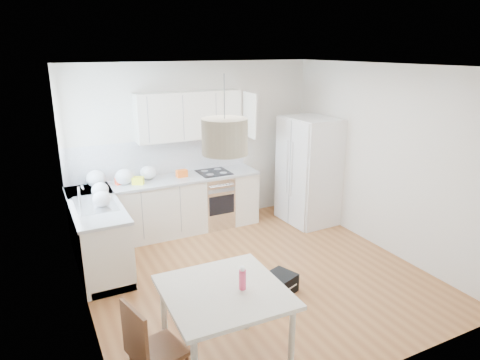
{
  "coord_description": "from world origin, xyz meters",
  "views": [
    {
      "loc": [
        -2.46,
        -4.47,
        2.9
      ],
      "look_at": [
        -0.02,
        0.4,
        1.21
      ],
      "focal_mm": 32.0,
      "sensor_mm": 36.0,
      "label": 1
    }
  ],
  "objects_px": {
    "dining_table": "(224,299)",
    "gym_bag": "(276,285)",
    "dining_chair": "(158,349)",
    "refrigerator": "(310,171)"
  },
  "relations": [
    {
      "from": "dining_table",
      "to": "gym_bag",
      "type": "distance_m",
      "value": 1.53
    },
    {
      "from": "refrigerator",
      "to": "gym_bag",
      "type": "bearing_deg",
      "value": -136.07
    },
    {
      "from": "refrigerator",
      "to": "gym_bag",
      "type": "height_order",
      "value": "refrigerator"
    },
    {
      "from": "dining_table",
      "to": "gym_bag",
      "type": "height_order",
      "value": "dining_table"
    },
    {
      "from": "refrigerator",
      "to": "dining_table",
      "type": "relative_size",
      "value": 1.67
    },
    {
      "from": "refrigerator",
      "to": "dining_table",
      "type": "bearing_deg",
      "value": -138.78
    },
    {
      "from": "dining_chair",
      "to": "gym_bag",
      "type": "xyz_separation_m",
      "value": [
        1.73,
        0.93,
        -0.36
      ]
    },
    {
      "from": "dining_table",
      "to": "gym_bag",
      "type": "relative_size",
      "value": 2.17
    },
    {
      "from": "dining_table",
      "to": "dining_chair",
      "type": "height_order",
      "value": "dining_chair"
    },
    {
      "from": "dining_table",
      "to": "dining_chair",
      "type": "xyz_separation_m",
      "value": [
        -0.64,
        -0.06,
        -0.26
      ]
    }
  ]
}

